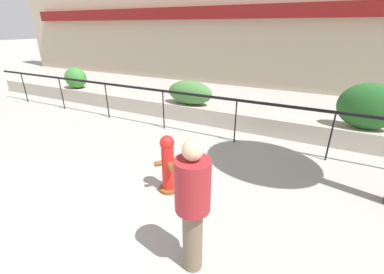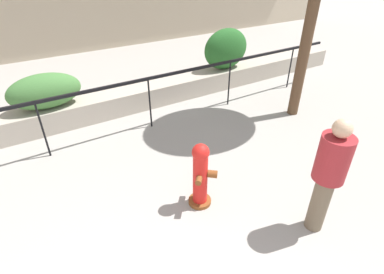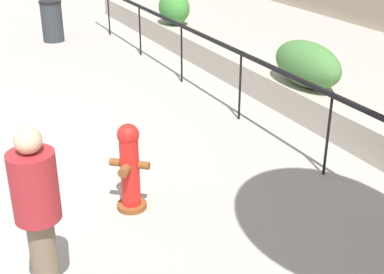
% 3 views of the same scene
% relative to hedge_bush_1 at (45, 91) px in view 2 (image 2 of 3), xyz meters
% --- Properties ---
extents(planter_wall_low, '(18.00, 0.70, 0.50)m').
position_rel_hedge_bush_1_xyz_m(planter_wall_low, '(-0.28, 0.00, -0.62)').
color(planter_wall_low, '#ADA393').
rests_on(planter_wall_low, ground).
extents(fence_railing_segment, '(15.00, 0.05, 1.15)m').
position_rel_hedge_bush_1_xyz_m(fence_railing_segment, '(-0.28, -1.10, 0.15)').
color(fence_railing_segment, black).
rests_on(fence_railing_segment, ground).
extents(hedge_bush_1, '(1.47, 0.70, 0.73)m').
position_rel_hedge_bush_1_xyz_m(hedge_bush_1, '(0.00, 0.00, 0.00)').
color(hedge_bush_1, '#427538').
rests_on(hedge_bush_1, planter_wall_low).
extents(hedge_bush_2, '(1.37, 0.64, 1.10)m').
position_rel_hedge_bush_1_xyz_m(hedge_bush_2, '(4.71, 0.00, 0.18)').
color(hedge_bush_2, '#235B23').
rests_on(hedge_bush_2, planter_wall_low).
extents(fire_hydrant, '(0.50, 0.50, 1.08)m').
position_rel_hedge_bush_1_xyz_m(fire_hydrant, '(1.47, -3.68, -0.32)').
color(fire_hydrant, brown).
rests_on(fire_hydrant, ground).
extents(pedestrian, '(0.56, 0.56, 1.73)m').
position_rel_hedge_bush_1_xyz_m(pedestrian, '(2.59, -4.92, 0.12)').
color(pedestrian, brown).
rests_on(pedestrian, ground).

